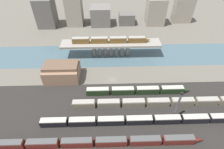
{
  "coord_description": "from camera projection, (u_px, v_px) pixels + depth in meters",
  "views": [
    {
      "loc": [
        -2.18,
        -72.2,
        66.2
      ],
      "look_at": [
        0.0,
        0.39,
        3.83
      ],
      "focal_mm": 28.0,
      "sensor_mm": 36.0,
      "label": 1
    }
  ],
  "objects": [
    {
      "name": "city_block_right",
      "position": [
        127.0,
        18.0,
        151.3
      ],
      "size": [
        13.14,
        11.92,
        9.3
      ],
      "primitive_type": "cube",
      "color": "#605B56",
      "rests_on": "ground"
    },
    {
      "name": "warehouse_building",
      "position": [
        62.0,
        71.0,
        96.55
      ],
      "size": [
        18.86,
        13.33,
        9.6
      ],
      "color": "#937056",
      "rests_on": "ground"
    },
    {
      "name": "train_yard_mid",
      "position": [
        142.0,
        120.0,
        75.76
      ],
      "size": [
        88.99,
        2.86,
        3.64
      ],
      "color": "black",
      "rests_on": "ground"
    },
    {
      "name": "train_on_bridge",
      "position": [
        111.0,
        40.0,
        109.29
      ],
      "size": [
        49.42,
        2.86,
        3.72
      ],
      "color": "brown",
      "rests_on": "bridge"
    },
    {
      "name": "city_block_far_right",
      "position": [
        156.0,
        11.0,
        146.68
      ],
      "size": [
        15.18,
        12.55,
        21.85
      ],
      "primitive_type": "cube",
      "color": "gray",
      "rests_on": "ground"
    },
    {
      "name": "train_yard_outer",
      "position": [
        138.0,
        91.0,
        89.09
      ],
      "size": [
        53.6,
        2.77,
        3.92
      ],
      "color": "#23381E",
      "rests_on": "ground"
    },
    {
      "name": "railbed_yard",
      "position": [
        114.0,
        116.0,
        79.73
      ],
      "size": [
        280.0,
        42.0,
        0.01
      ],
      "primitive_type": "cube",
      "color": "#282623",
      "rests_on": "ground"
    },
    {
      "name": "city_block_tall",
      "position": [
        183.0,
        10.0,
        150.79
      ],
      "size": [
        15.88,
        8.71,
        20.27
      ],
      "primitive_type": "cube",
      "color": "gray",
      "rests_on": "ground"
    },
    {
      "name": "signal_tower",
      "position": [
        177.0,
        106.0,
        73.67
      ],
      "size": [
        1.0,
        0.87,
        16.29
      ],
      "color": "#4C4C51",
      "rests_on": "ground"
    },
    {
      "name": "city_block_far_left",
      "position": [
        46.0,
        12.0,
        143.38
      ],
      "size": [
        14.49,
        15.13,
        23.04
      ],
      "primitive_type": "cube",
      "color": "#605B56",
      "rests_on": "ground"
    },
    {
      "name": "river_water",
      "position": [
        111.0,
        55.0,
        116.72
      ],
      "size": [
        320.0,
        25.57,
        0.01
      ],
      "primitive_type": "cube",
      "color": "#47606B",
      "rests_on": "ground"
    },
    {
      "name": "train_yard_far",
      "position": [
        161.0,
        102.0,
        83.25
      ],
      "size": [
        85.02,
        2.93,
        3.79
      ],
      "color": "gray",
      "rests_on": "ground"
    },
    {
      "name": "city_block_left",
      "position": [
        74.0,
        11.0,
        145.69
      ],
      "size": [
        13.18,
        13.55,
        23.01
      ],
      "primitive_type": "cube",
      "color": "gray",
      "rests_on": "ground"
    },
    {
      "name": "city_block_center",
      "position": [
        101.0,
        16.0,
        148.19
      ],
      "size": [
        16.26,
        15.7,
        15.27
      ],
      "primitive_type": "cube",
      "color": "slate",
      "rests_on": "ground"
    },
    {
      "name": "ground_plane",
      "position": [
        112.0,
        80.0,
        97.93
      ],
      "size": [
        400.0,
        400.0,
        0.0
      ],
      "primitive_type": "plane",
      "color": "#666056"
    },
    {
      "name": "train_yard_near",
      "position": [
        98.0,
        142.0,
        68.02
      ],
      "size": [
        82.93,
        2.63,
        3.8
      ],
      "color": "#5B1E19",
      "rests_on": "ground"
    },
    {
      "name": "bridge",
      "position": [
        111.0,
        45.0,
        111.82
      ],
      "size": [
        63.14,
        9.82,
        9.58
      ],
      "color": "gray",
      "rests_on": "ground"
    }
  ]
}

